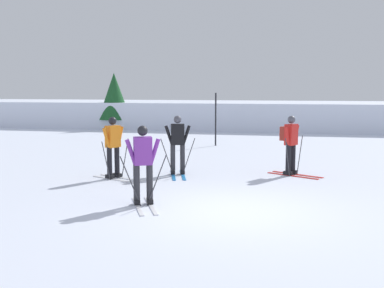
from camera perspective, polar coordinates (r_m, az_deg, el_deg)
name	(u,v)px	position (r m, az deg, el deg)	size (l,w,h in m)	color
ground_plane	(231,211)	(9.89, 4.64, -8.00)	(120.00, 120.00, 0.00)	silver
far_snow_ridge	(272,115)	(30.18, 9.46, 3.43)	(80.00, 6.88, 1.60)	silver
skier_purple	(143,163)	(10.27, -5.86, -2.23)	(1.00, 1.61, 1.71)	silver
skier_black	(178,142)	(13.81, -1.73, 0.28)	(0.97, 1.64, 1.71)	#237AC6
skier_red	(290,142)	(14.01, 11.63, 0.24)	(1.58, 1.10, 1.71)	red
skier_orange	(113,146)	(13.37, -9.36, -0.19)	(1.60, 1.04, 1.71)	silver
trail_marker_pole	(216,119)	(20.65, 2.84, 2.95)	(0.07, 0.07, 2.28)	black
conifer_far_left	(114,96)	(29.28, -9.25, 5.64)	(1.97, 1.97, 3.37)	#513823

